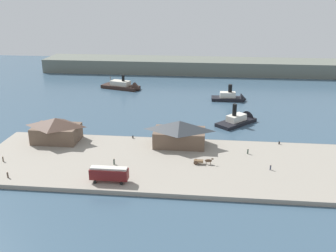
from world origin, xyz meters
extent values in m
plane|color=#385166|center=(0.00, 0.00, 0.00)|extent=(320.00, 320.00, 0.00)
cube|color=gray|center=(0.00, -22.00, 0.60)|extent=(110.00, 36.00, 1.20)
cube|color=slate|center=(0.00, -3.60, 0.50)|extent=(110.00, 0.80, 1.00)
cube|color=brown|center=(-37.95, -10.28, 3.75)|extent=(14.13, 9.51, 5.10)
pyramid|color=#473328|center=(-37.95, -10.28, 7.63)|extent=(14.41, 9.98, 2.67)
cube|color=brown|center=(1.34, -9.52, 3.70)|extent=(15.69, 9.24, 5.00)
pyramid|color=#33383D|center=(1.34, -9.52, 7.71)|extent=(16.01, 9.70, 3.03)
cube|color=maroon|center=(-14.27, -35.62, 3.43)|extent=(9.64, 2.67, 2.67)
cube|color=beige|center=(-14.27, -35.62, 5.02)|extent=(9.26, 1.87, 0.50)
cylinder|color=black|center=(-10.89, -34.29, 1.65)|extent=(0.90, 0.18, 0.90)
cylinder|color=black|center=(-10.89, -36.96, 1.65)|extent=(0.90, 0.18, 0.90)
cylinder|color=black|center=(-17.64, -34.29, 1.65)|extent=(0.90, 0.18, 0.90)
cylinder|color=black|center=(-17.64, -36.96, 1.65)|extent=(0.90, 0.18, 0.90)
cube|color=brown|center=(7.76, -22.55, 2.05)|extent=(2.57, 1.30, 0.50)
cylinder|color=#4C3828|center=(6.99, -21.90, 1.80)|extent=(1.20, 0.10, 1.20)
cylinder|color=#4C3828|center=(6.99, -23.21, 1.80)|extent=(1.20, 0.10, 1.20)
ellipsoid|color=#473323|center=(10.44, -22.55, 2.30)|extent=(2.00, 0.70, 0.90)
ellipsoid|color=#473323|center=(11.54, -22.55, 2.85)|extent=(0.70, 0.32, 0.44)
cylinder|color=#473323|center=(11.04, -22.35, 1.70)|extent=(0.16, 0.16, 1.00)
cylinder|color=#473323|center=(11.04, -22.75, 1.70)|extent=(0.16, 0.16, 1.00)
cylinder|color=#473323|center=(9.84, -22.35, 1.70)|extent=(0.16, 0.16, 1.00)
cylinder|color=#473323|center=(9.84, -22.75, 1.70)|extent=(0.16, 0.16, 1.00)
cylinder|color=#3D4C42|center=(21.99, -14.03, 1.91)|extent=(0.42, 0.42, 1.43)
sphere|color=#CCA889|center=(21.99, -14.03, 2.76)|extent=(0.26, 0.26, 0.26)
cylinder|color=#6B5B4C|center=(-47.26, -26.89, 1.88)|extent=(0.40, 0.40, 1.36)
sphere|color=#CCA889|center=(-47.26, -26.89, 2.69)|extent=(0.25, 0.25, 0.25)
cylinder|color=#3D4C42|center=(-15.59, -25.42, 1.95)|extent=(0.44, 0.44, 1.51)
sphere|color=#CCA889|center=(-15.59, -25.42, 2.85)|extent=(0.28, 0.28, 0.28)
cylinder|color=#4C3D33|center=(-40.95, -36.14, 1.90)|extent=(0.41, 0.41, 1.41)
sphere|color=#CCA889|center=(-40.95, -36.14, 2.73)|extent=(0.26, 0.26, 0.26)
cylinder|color=#33384C|center=(27.10, -24.26, 1.85)|extent=(0.38, 0.38, 1.30)
sphere|color=#CCA889|center=(27.10, -24.26, 2.62)|extent=(0.24, 0.24, 0.24)
cylinder|color=black|center=(32.51, -5.34, 1.65)|extent=(0.44, 0.44, 0.90)
cylinder|color=black|center=(-14.26, -5.30, 1.65)|extent=(0.44, 0.44, 0.90)
cube|color=black|center=(20.44, 16.04, 0.65)|extent=(15.99, 16.45, 1.31)
cone|color=black|center=(26.03, 22.01, 0.65)|extent=(6.35, 6.21, 5.94)
cube|color=silver|center=(20.44, 16.04, 2.45)|extent=(7.93, 8.09, 2.29)
cylinder|color=black|center=(19.53, 15.07, 5.80)|extent=(1.59, 1.59, 4.40)
cube|color=black|center=(-34.54, 64.99, 0.84)|extent=(20.59, 12.52, 1.67)
cone|color=black|center=(-25.31, 62.02, 0.84)|extent=(5.23, 6.99, 6.22)
cube|color=beige|center=(-34.54, 64.99, 2.84)|extent=(10.59, 7.62, 2.34)
cylinder|color=black|center=(-32.90, 64.46, 5.57)|extent=(1.45, 1.45, 3.12)
cylinder|color=brown|center=(-40.08, 66.77, 3.78)|extent=(0.24, 0.24, 4.22)
cube|color=black|center=(18.58, 48.76, 0.69)|extent=(14.48, 6.20, 1.39)
cone|color=black|center=(25.76, 48.90, 0.69)|extent=(2.69, 5.37, 5.32)
cube|color=silver|center=(18.58, 48.76, 2.58)|extent=(6.96, 3.76, 2.39)
cylinder|color=black|center=(19.52, 48.78, 5.53)|extent=(1.77, 1.77, 3.50)
cube|color=#60665B|center=(0.00, 110.00, 4.00)|extent=(180.00, 24.00, 8.00)
camera|label=1|loc=(9.60, -118.84, 46.53)|focal=40.52mm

